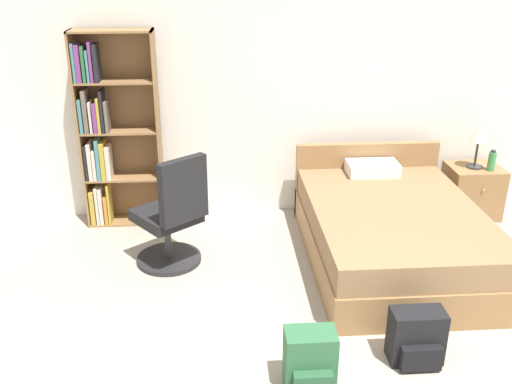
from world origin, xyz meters
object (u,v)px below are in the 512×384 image
at_px(bed, 391,231).
at_px(backpack_green, 310,362).
at_px(bookshelf, 109,134).
at_px(nightstand, 472,191).
at_px(table_lamp, 479,135).
at_px(water_bottle, 492,161).
at_px(office_chair, 172,219).
at_px(backpack_black, 417,338).

relative_size(bed, backpack_green, 5.15).
height_order(bookshelf, backpack_green, bookshelf).
relative_size(bed, nightstand, 3.88).
xyz_separation_m(bed, table_lamp, (1.09, 0.84, 0.61)).
bearing_deg(backpack_green, nightstand, 49.41).
bearing_deg(bed, water_bottle, 31.52).
distance_m(bed, office_chair, 1.93).
distance_m(nightstand, water_bottle, 0.40).
bearing_deg(backpack_black, backpack_green, -165.34).
bearing_deg(nightstand, backpack_black, -120.82).
bearing_deg(nightstand, office_chair, -164.60).
xyz_separation_m(water_bottle, backpack_black, (-1.44, -2.14, -0.46)).
bearing_deg(backpack_black, table_lamp, 59.44).
distance_m(bed, backpack_black, 1.41).
distance_m(table_lamp, backpack_green, 3.27).
height_order(bed, backpack_black, bed).
bearing_deg(bookshelf, backpack_green, -58.05).
height_order(office_chair, nightstand, office_chair).
relative_size(nightstand, backpack_black, 1.40).
height_order(table_lamp, backpack_black, table_lamp).
relative_size(nightstand, backpack_green, 1.33).
distance_m(table_lamp, water_bottle, 0.29).
bearing_deg(water_bottle, backpack_green, -133.26).
xyz_separation_m(bed, backpack_black, (-0.23, -1.39, -0.09)).
bearing_deg(bed, backpack_green, -121.68).
xyz_separation_m(office_chair, backpack_black, (1.70, -1.41, -0.27)).
bearing_deg(table_lamp, bed, -142.36).
xyz_separation_m(bed, water_bottle, (1.22, 0.75, 0.36)).
distance_m(bookshelf, backpack_green, 3.09).
bearing_deg(table_lamp, backpack_green, -130.45).
bearing_deg(backpack_black, water_bottle, 55.98).
distance_m(nightstand, table_lamp, 0.62).
height_order(bookshelf, office_chair, bookshelf).
relative_size(office_chair, table_lamp, 2.23).
relative_size(bookshelf, backpack_green, 4.76).
distance_m(bookshelf, backpack_black, 3.40).
bearing_deg(backpack_green, bookshelf, 121.95).
xyz_separation_m(nightstand, table_lamp, (-0.02, -0.02, 0.62)).
height_order(office_chair, backpack_green, office_chair).
bearing_deg(bookshelf, bed, -20.42).
xyz_separation_m(nightstand, water_bottle, (0.10, -0.11, 0.37)).
height_order(nightstand, table_lamp, table_lamp).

